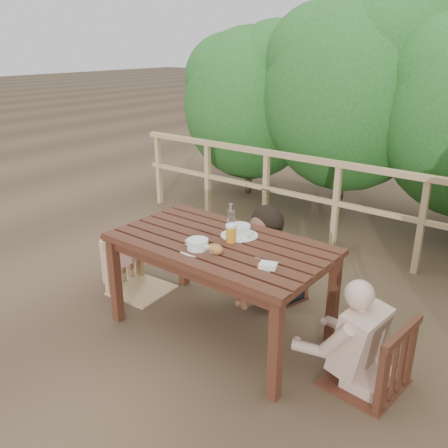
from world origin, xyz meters
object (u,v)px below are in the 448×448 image
Objects in this scene: woman at (282,226)px; diner_right at (378,306)px; table at (220,288)px; butter_tub at (268,267)px; soup_near at (198,245)px; beer_glass at (231,234)px; chair_left at (139,242)px; chair_right at (371,320)px; bread_roll at (215,249)px; bottle at (231,221)px; chair_far at (280,256)px; soup_far at (239,231)px; tumbler at (209,256)px.

diner_right is at bearing 165.27° from woman.
table is 1.22m from diner_right.
woman is 1.03m from butter_tub.
beer_glass reaches higher than soup_near.
chair_left is 2.14m from chair_right.
chair_right is at bearing 164.58° from woman.
table is 0.83m from woman.
soup_near reaches higher than bread_roll.
chair_right is at bearing -1.47° from bottle.
chair_right is 0.74m from butter_tub.
bottle reaches higher than beer_glass.
soup_far reaches higher than chair_far.
woman reaches higher than tumbler.
woman reaches higher than chair_right.
bread_roll is at bearing -81.46° from soup_far.
bottle reaches higher than soup_far.
bread_roll is at bearing 107.16° from woman.
diner_right is 1.15m from beer_glass.
chair_right is at bearing 20.30° from tumbler.
chair_left is at bearing -175.28° from bottle.
diner_right is at bearing 95.66° from chair_right.
woman is 0.74m from beer_glass.
butter_tub is (0.53, -0.29, -0.11)m from bottle.
table is 0.47m from beer_glass.
diner_right is (2.17, 0.05, 0.11)m from chair_left.
chair_far is at bearing 86.44° from soup_far.
soup_near is 0.36m from bottle.
diner_right is 4.44× the size of bottle.
bread_roll is 0.44m from butter_tub.
table is at bearing -79.41° from chair_right.
soup_far is 0.60m from butter_tub.
diner_right is 10.58× the size of butter_tub.
soup_near is (-0.04, -0.21, 0.43)m from table.
chair_far reaches higher than table.
bottle is (-0.04, -0.05, 0.09)m from soup_far.
woman reaches higher than soup_far.
bottle is (0.97, 0.08, 0.40)m from chair_left.
butter_tub is (1.51, -0.21, 0.29)m from chair_left.
soup_near is 3.98× the size of tumbler.
chair_right is at bearing 95.66° from diner_right.
table is at bearing 119.20° from bread_roll.
tumbler is (0.03, -0.11, -0.00)m from bread_roll.
bottle is (0.04, 0.34, 0.09)m from soup_near.
butter_tub is (0.49, -0.34, -0.02)m from soup_far.
bottle reaches higher than soup_near.
beer_glass is at bearing 29.66° from table.
butter_tub is at bearing -23.30° from beer_glass.
soup_far is at bearing 100.92° from beer_glass.
tumbler is at bearing -79.77° from soup_far.
chair_far is 0.83× the size of chair_right.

